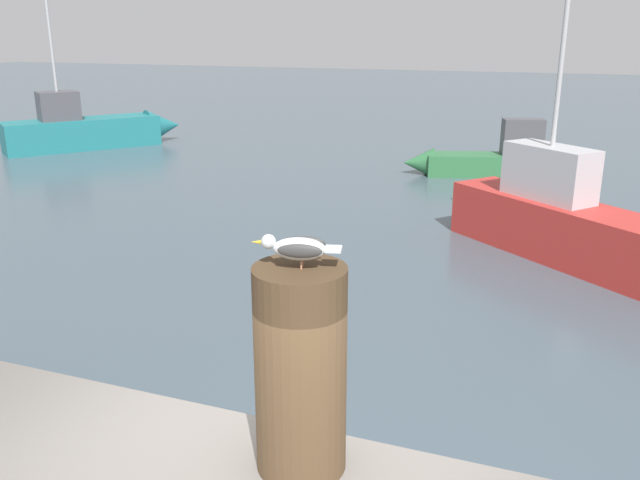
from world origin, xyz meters
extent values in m
cylinder|color=#4C3823|center=(0.16, -0.30, 2.20)|extent=(0.42, 0.42, 0.99)
cylinder|color=tan|center=(0.16, -0.28, 2.71)|extent=(0.01, 0.01, 0.04)
cylinder|color=tan|center=(0.17, -0.31, 2.71)|extent=(0.01, 0.01, 0.04)
ellipsoid|color=silver|center=(0.16, -0.30, 2.78)|extent=(0.24, 0.14, 0.10)
sphere|color=silver|center=(0.03, -0.33, 2.80)|extent=(0.06, 0.06, 0.06)
cone|color=yellow|center=(-0.02, -0.34, 2.80)|extent=(0.05, 0.03, 0.02)
cube|color=silver|center=(0.30, -0.26, 2.78)|extent=(0.09, 0.09, 0.01)
ellipsoid|color=#3A3A3A|center=(0.15, -0.24, 2.79)|extent=(0.19, 0.08, 0.06)
ellipsoid|color=#3A3A3A|center=(0.18, -0.35, 2.79)|extent=(0.19, 0.08, 0.06)
cube|color=#2D6B3D|center=(-0.35, 14.95, 0.28)|extent=(4.04, 2.01, 0.55)
cone|color=#2D6B3D|center=(-2.45, 14.31, 0.30)|extent=(0.99, 0.99, 0.79)
cube|color=#47474C|center=(0.06, 15.08, 1.01)|extent=(1.13, 0.79, 0.92)
cube|color=#1E7075|center=(-13.37, 14.48, 0.47)|extent=(3.84, 4.52, 0.95)
cone|color=#1E7075|center=(-11.77, 16.62, 0.52)|extent=(1.58, 1.58, 1.13)
cube|color=#47474C|center=(-13.76, 13.97, 1.39)|extent=(1.39, 1.46, 0.88)
cylinder|color=#A5A5A8|center=(-13.76, 13.97, 3.32)|extent=(0.08, 0.08, 3.00)
cube|color=#B72D28|center=(1.29, 8.46, 0.47)|extent=(4.04, 3.55, 0.95)
cube|color=#B2B2B7|center=(0.94, 8.74, 1.39)|extent=(1.61, 1.47, 0.89)
cylinder|color=#A5A5A8|center=(0.94, 8.74, 3.05)|extent=(0.08, 0.08, 2.44)
camera|label=1|loc=(1.18, -2.77, 3.67)|focal=37.37mm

